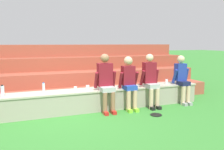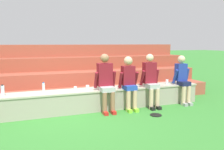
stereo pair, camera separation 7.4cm
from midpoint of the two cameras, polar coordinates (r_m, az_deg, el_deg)
The scene contains 13 objects.
ground_plane at distance 5.68m, azimuth -8.61°, elevation -9.80°, with size 80.00×80.00×0.00m, color #388433.
stone_seating_wall at distance 5.86m, azimuth -9.21°, elevation -6.32°, with size 7.12×0.59×0.55m.
brick_bleachers at distance 7.92m, azimuth -12.29°, elevation -0.18°, with size 9.12×2.82×1.67m.
person_left_of_center at distance 5.71m, azimuth -1.18°, elevation -1.40°, with size 0.55×0.56×1.46m.
person_center at distance 5.89m, azimuth 4.66°, elevation -1.51°, with size 0.51×0.51×1.39m.
person_right_of_center at distance 6.21m, azimuth 10.02°, elevation -0.98°, with size 0.52×0.54×1.44m.
person_far_right at distance 6.80m, azimuth 17.52°, elevation -0.72°, with size 0.48×0.54×1.38m.
water_bottle_center_gap at distance 5.70m, azimuth -25.32°, elevation -3.53°, with size 0.08×0.08×0.26m.
water_bottle_near_right at distance 5.71m, azimuth -16.36°, elevation -3.07°, with size 0.06×0.06×0.25m.
plastic_cup_middle at distance 6.87m, azimuth 13.88°, elevation -1.61°, with size 0.08×0.08×0.13m, color white.
plastic_cup_right_end at distance 5.75m, azimuth -8.78°, elevation -3.40°, with size 0.08×0.08×0.11m, color white.
plastic_cup_left_end at distance 5.82m, azimuth -5.76°, elevation -3.15°, with size 0.09×0.09×0.12m, color white.
frisbee at distance 5.68m, azimuth 11.25°, elevation -9.77°, with size 0.28×0.28×0.02m, color black.
Camera 2 is at (-1.02, -5.32, 1.73)m, focal length 36.59 mm.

